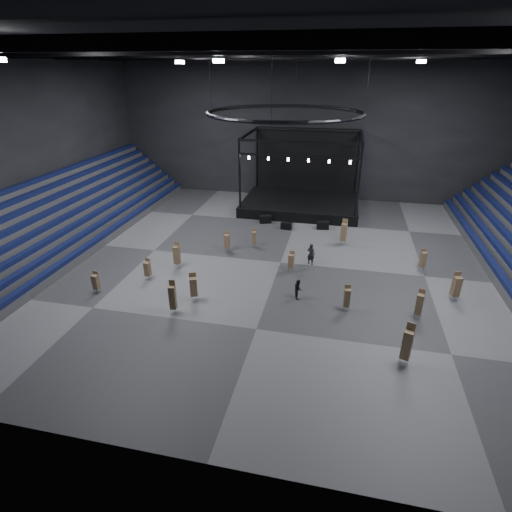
% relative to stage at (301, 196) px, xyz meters
% --- Properties ---
extents(floor, '(50.00, 50.00, 0.00)m').
position_rel_stage_xyz_m(floor, '(-0.00, -16.24, -1.45)').
color(floor, '#57575A').
rests_on(floor, ground).
extents(ceiling, '(50.00, 42.00, 0.20)m').
position_rel_stage_xyz_m(ceiling, '(-0.00, -16.24, 16.55)').
color(ceiling, black).
rests_on(ceiling, wall_back).
extents(wall_back, '(50.00, 0.20, 18.00)m').
position_rel_stage_xyz_m(wall_back, '(-0.00, 4.76, 7.55)').
color(wall_back, black).
rests_on(wall_back, ground).
extents(wall_front, '(50.00, 0.20, 18.00)m').
position_rel_stage_xyz_m(wall_front, '(-0.00, -37.24, 7.55)').
color(wall_front, black).
rests_on(wall_front, ground).
extents(wall_left, '(0.20, 42.00, 18.00)m').
position_rel_stage_xyz_m(wall_left, '(-25.00, -16.24, 7.55)').
color(wall_left, black).
rests_on(wall_left, ground).
extents(bleachers_left, '(7.20, 40.00, 6.40)m').
position_rel_stage_xyz_m(bleachers_left, '(-22.94, -16.24, 0.28)').
color(bleachers_left, '#464648').
rests_on(bleachers_left, floor).
extents(stage, '(14.00, 10.00, 9.20)m').
position_rel_stage_xyz_m(stage, '(0.00, 0.00, 0.00)').
color(stage, black).
rests_on(stage, floor).
extents(truss_ring, '(12.30, 12.30, 5.15)m').
position_rel_stage_xyz_m(truss_ring, '(-0.00, -16.24, 11.55)').
color(truss_ring, black).
rests_on(truss_ring, ceiling).
extents(roof_girders, '(49.00, 30.35, 0.70)m').
position_rel_stage_xyz_m(roof_girders, '(-0.00, -16.24, 15.75)').
color(roof_girders, black).
rests_on(roof_girders, ceiling).
extents(floodlights, '(28.60, 16.60, 0.25)m').
position_rel_stage_xyz_m(floodlights, '(-0.00, -20.24, 15.15)').
color(floodlights, white).
rests_on(floodlights, roof_girders).
extents(flight_case_left, '(1.47, 1.07, 0.88)m').
position_rel_stage_xyz_m(flight_case_left, '(-3.34, -6.47, -1.01)').
color(flight_case_left, black).
rests_on(flight_case_left, floor).
extents(flight_case_mid, '(1.19, 0.66, 0.77)m').
position_rel_stage_xyz_m(flight_case_mid, '(-0.73, -7.90, -1.07)').
color(flight_case_mid, black).
rests_on(flight_case_mid, floor).
extents(flight_case_right, '(1.38, 0.87, 0.86)m').
position_rel_stage_xyz_m(flight_case_right, '(3.22, -7.02, -1.02)').
color(flight_case_right, black).
rests_on(flight_case_right, floor).
extents(chair_stack_0, '(0.55, 0.55, 2.07)m').
position_rel_stage_xyz_m(chair_stack_0, '(12.33, -15.12, -0.36)').
color(chair_stack_0, silver).
rests_on(chair_stack_0, floor).
extents(chair_stack_1, '(0.51, 0.51, 1.91)m').
position_rel_stage_xyz_m(chair_stack_1, '(-3.16, -13.33, -0.44)').
color(chair_stack_1, silver).
rests_on(chair_stack_1, floor).
extents(chair_stack_2, '(0.52, 0.52, 2.62)m').
position_rel_stage_xyz_m(chair_stack_2, '(-6.32, -26.01, -0.12)').
color(chair_stack_2, silver).
rests_on(chair_stack_2, floor).
extents(chair_stack_3, '(0.43, 0.43, 1.85)m').
position_rel_stage_xyz_m(chair_stack_3, '(-13.38, -24.65, -0.46)').
color(chair_stack_3, silver).
rests_on(chair_stack_3, floor).
extents(chair_stack_4, '(0.65, 0.65, 2.41)m').
position_rel_stage_xyz_m(chair_stack_4, '(14.00, -19.87, -0.18)').
color(chair_stack_4, silver).
rests_on(chair_stack_4, floor).
extents(chair_stack_5, '(0.72, 0.72, 2.28)m').
position_rel_stage_xyz_m(chair_stack_5, '(-5.47, -24.06, -0.22)').
color(chair_stack_5, silver).
rests_on(chair_stack_5, floor).
extents(chair_stack_6, '(0.52, 0.52, 1.93)m').
position_rel_stage_xyz_m(chair_stack_6, '(1.16, -17.79, -0.41)').
color(chair_stack_6, silver).
rests_on(chair_stack_6, floor).
extents(chair_stack_7, '(0.63, 0.63, 2.67)m').
position_rel_stage_xyz_m(chair_stack_7, '(5.47, -10.85, -0.06)').
color(chair_stack_7, silver).
rests_on(chair_stack_7, floor).
extents(chair_stack_8, '(0.49, 0.49, 1.89)m').
position_rel_stage_xyz_m(chair_stack_8, '(-10.39, -21.76, -0.43)').
color(chair_stack_8, silver).
rests_on(chair_stack_8, floor).
extents(chair_stack_9, '(0.57, 0.57, 2.34)m').
position_rel_stage_xyz_m(chair_stack_9, '(10.92, -23.01, -0.24)').
color(chair_stack_9, silver).
rests_on(chair_stack_9, floor).
extents(chair_stack_10, '(0.55, 0.55, 2.45)m').
position_rel_stage_xyz_m(chair_stack_10, '(-8.83, -19.17, -0.18)').
color(chair_stack_10, silver).
rests_on(chair_stack_10, floor).
extents(chair_stack_11, '(0.46, 0.46, 2.06)m').
position_rel_stage_xyz_m(chair_stack_11, '(-5.45, -14.92, -0.35)').
color(chair_stack_11, silver).
rests_on(chair_stack_11, floor).
extents(chair_stack_12, '(0.67, 0.67, 2.84)m').
position_rel_stage_xyz_m(chair_stack_12, '(9.46, -28.22, -0.00)').
color(chair_stack_12, silver).
rests_on(chair_stack_12, floor).
extents(chair_stack_13, '(0.47, 0.47, 2.08)m').
position_rel_stage_xyz_m(chair_stack_13, '(5.93, -23.02, -0.36)').
color(chair_stack_13, silver).
rests_on(chair_stack_13, floor).
extents(man_center, '(0.85, 0.71, 1.99)m').
position_rel_stage_xyz_m(man_center, '(2.69, -15.95, -0.46)').
color(man_center, black).
rests_on(man_center, floor).
extents(crew_member, '(0.78, 0.90, 1.56)m').
position_rel_stage_xyz_m(crew_member, '(2.27, -22.00, -0.67)').
color(crew_member, black).
rests_on(crew_member, floor).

